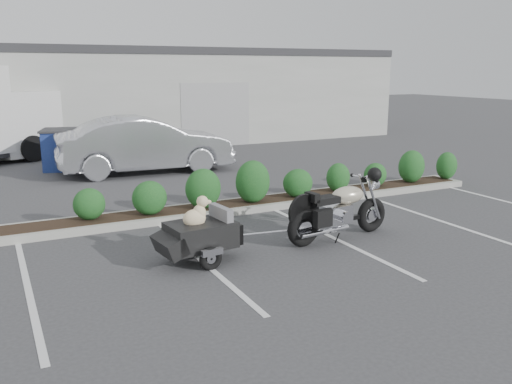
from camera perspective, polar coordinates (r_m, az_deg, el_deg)
name	(u,v)px	position (r m, az deg, el deg)	size (l,w,h in m)	color
ground	(264,238)	(10.32, 0.80, -4.90)	(90.00, 90.00, 0.00)	#38383A
planter_kerb	(258,204)	(12.62, 0.24, -1.23)	(12.00, 1.00, 0.15)	#9E9E93
building	(92,95)	(26.15, -16.84, 9.79)	(26.00, 10.00, 4.00)	#9EA099
motorcycle	(340,211)	(10.26, 8.81, -1.98)	(2.38, 0.88, 1.37)	black
pet_trailer	(200,234)	(9.03, -5.94, -4.42)	(1.91, 1.08, 1.13)	black
sedan	(145,145)	(17.03, -11.56, 4.90)	(1.84, 5.27, 1.74)	silver
dumpster	(75,149)	(18.31, -18.51, 4.35)	(2.24, 1.80, 1.29)	navy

